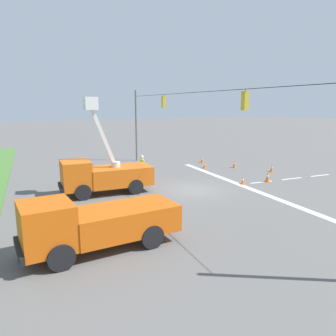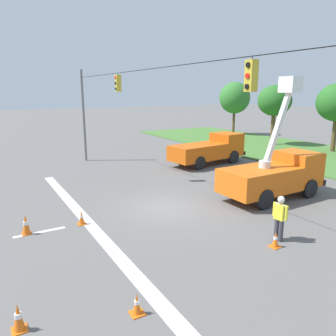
# 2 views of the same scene
# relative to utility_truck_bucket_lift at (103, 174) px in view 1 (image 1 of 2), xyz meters

# --- Properties ---
(ground_plane) EXTENTS (200.00, 200.00, 0.00)m
(ground_plane) POSITION_rel_utility_truck_bucket_lift_xyz_m (-1.56, -5.93, -1.35)
(ground_plane) COLOR #605E5B
(lane_markings) EXTENTS (17.60, 15.25, 0.01)m
(lane_markings) POSITION_rel_utility_truck_bucket_lift_xyz_m (-1.56, -11.19, -1.34)
(lane_markings) COLOR silver
(lane_markings) RESTS_ON ground
(signal_gantry) EXTENTS (26.20, 0.33, 7.20)m
(signal_gantry) POSITION_rel_utility_truck_bucket_lift_xyz_m (-1.55, -5.93, 2.90)
(signal_gantry) COLOR slate
(signal_gantry) RESTS_ON ground
(utility_truck_bucket_lift) EXTENTS (2.46, 6.00, 6.29)m
(utility_truck_bucket_lift) POSITION_rel_utility_truck_bucket_lift_xyz_m (0.00, 0.00, 0.00)
(utility_truck_bucket_lift) COLOR orange
(utility_truck_bucket_lift) RESTS_ON ground
(utility_truck_support_near) EXTENTS (3.00, 6.63, 2.27)m
(utility_truck_support_near) POSITION_rel_utility_truck_bucket_lift_xyz_m (-8.42, 2.11, -0.19)
(utility_truck_support_near) COLOR #D6560F
(utility_truck_support_near) RESTS_ON ground
(road_worker) EXTENTS (0.65, 0.26, 1.77)m
(road_worker) POSITION_rel_utility_truck_bucket_lift_xyz_m (3.81, -3.96, -0.35)
(road_worker) COLOR #383842
(road_worker) RESTS_ON ground
(traffic_cone_foreground_left) EXTENTS (0.36, 0.36, 0.61)m
(traffic_cone_foreground_left) POSITION_rel_utility_truck_bucket_lift_xyz_m (4.15, -4.49, -1.06)
(traffic_cone_foreground_left) COLOR orange
(traffic_cone_foreground_left) RESTS_ON ground
(traffic_cone_foreground_right) EXTENTS (0.36, 0.36, 0.68)m
(traffic_cone_foreground_right) POSITION_rel_utility_truck_bucket_lift_xyz_m (7.56, -11.59, -1.01)
(traffic_cone_foreground_right) COLOR orange
(traffic_cone_foreground_right) RESTS_ON ground
(traffic_cone_mid_left) EXTENTS (0.36, 0.36, 0.63)m
(traffic_cone_mid_left) POSITION_rel_utility_truck_bucket_lift_xyz_m (-1.52, -10.00, -1.05)
(traffic_cone_mid_left) COLOR orange
(traffic_cone_mid_left) RESTS_ON ground
(traffic_cone_mid_right) EXTENTS (0.36, 0.36, 0.82)m
(traffic_cone_mid_right) POSITION_rel_utility_truck_bucket_lift_xyz_m (-1.64, -12.19, -0.93)
(traffic_cone_mid_right) COLOR orange
(traffic_cone_mid_right) RESTS_ON ground
(traffic_cone_near_bucket) EXTENTS (0.36, 0.36, 0.67)m
(traffic_cone_near_bucket) POSITION_rel_utility_truck_bucket_lift_xyz_m (5.10, -0.18, -1.02)
(traffic_cone_near_bucket) COLOR orange
(traffic_cone_near_bucket) RESTS_ON ground
(traffic_cone_lane_edge_a) EXTENTS (0.36, 0.36, 0.64)m
(traffic_cone_lane_edge_a) POSITION_rel_utility_truck_bucket_lift_xyz_m (1.22, -15.01, -1.04)
(traffic_cone_lane_edge_a) COLOR orange
(traffic_cone_lane_edge_a) RESTS_ON ground
(traffic_cone_lane_edge_b) EXTENTS (0.36, 0.36, 0.71)m
(traffic_cone_lane_edge_b) POSITION_rel_utility_truck_bucket_lift_xyz_m (4.09, -13.10, -1.00)
(traffic_cone_lane_edge_b) COLOR orange
(traffic_cone_lane_edge_b) RESTS_ON ground
(traffic_cone_far_left) EXTENTS (0.36, 0.36, 0.63)m
(traffic_cone_far_left) POSITION_rel_utility_truck_bucket_lift_xyz_m (8.84, 0.63, -1.04)
(traffic_cone_far_left) COLOR orange
(traffic_cone_far_left) RESTS_ON ground
(traffic_cone_far_right) EXTENTS (0.36, 0.36, 0.59)m
(traffic_cone_far_right) POSITION_rel_utility_truck_bucket_lift_xyz_m (4.96, -10.42, -1.07)
(traffic_cone_far_right) COLOR orange
(traffic_cone_far_right) RESTS_ON ground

